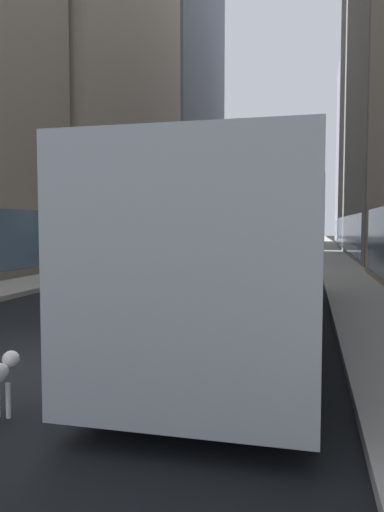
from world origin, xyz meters
The scene contains 11 objects.
ground_plane centered at (0.00, 35.00, 0.00)m, with size 120.00×120.00×0.00m, color black.
sidewalk_left centered at (-5.70, 35.00, 0.07)m, with size 2.40×110.00×0.15m, color #ADA89E.
sidewalk_right centered at (5.70, 35.00, 0.07)m, with size 2.40×110.00×0.15m, color #ADA89E.
building_left_mid centered at (-11.90, 24.75, 16.70)m, with size 10.26×17.73×33.42m.
building_left_far centered at (-11.90, 46.60, 20.13)m, with size 9.59×21.39×40.27m.
building_right_far centered at (11.90, 54.43, 11.87)m, with size 8.73×23.58×23.75m.
transit_bus centered at (2.80, 3.35, 1.78)m, with size 2.78×11.53×3.05m.
car_grey_wagon centered at (-1.20, 41.47, 0.82)m, with size 1.89×4.46×1.62m.
car_blue_hatchback centered at (-1.20, 22.31, 0.82)m, with size 1.85×4.42×1.62m.
car_black_suv centered at (2.80, 26.20, 0.82)m, with size 1.78×4.02×1.62m.
box_truck centered at (-2.80, 30.97, 1.67)m, with size 2.30×7.50×3.05m.
Camera 1 is at (3.96, -6.41, 2.17)m, focal length 33.84 mm.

